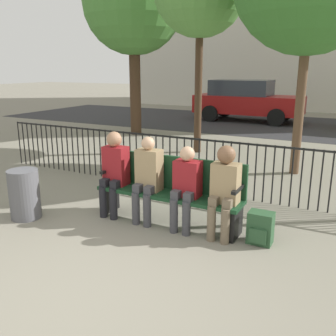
{
  "coord_description": "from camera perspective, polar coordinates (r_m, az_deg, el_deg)",
  "views": [
    {
      "loc": [
        2.23,
        -2.33,
        2.11
      ],
      "look_at": [
        0.0,
        1.96,
        0.8
      ],
      "focal_mm": 40.0,
      "sensor_mm": 36.0,
      "label": 1
    }
  ],
  "objects": [
    {
      "name": "parked_car_0",
      "position": [
        15.57,
        11.87,
        10.13
      ],
      "size": [
        4.2,
        1.94,
        1.62
      ],
      "color": "maroon",
      "rests_on": "ground"
    },
    {
      "name": "backpack",
      "position": [
        4.78,
        13.89,
        -8.9
      ],
      "size": [
        0.3,
        0.25,
        0.4
      ],
      "color": "#284C2D",
      "rests_on": "ground"
    },
    {
      "name": "tree_2",
      "position": [
        12.3,
        -5.3,
        23.67
      ],
      "size": [
        3.06,
        3.06,
        5.51
      ],
      "color": "#422D1E",
      "rests_on": "ground"
    },
    {
      "name": "trash_bin",
      "position": [
        5.73,
        -21.03,
        -3.74
      ],
      "size": [
        0.43,
        0.43,
        0.71
      ],
      "color": "#56565B",
      "rests_on": "ground"
    },
    {
      "name": "seated_person_2",
      "position": [
        4.89,
        2.74,
        -2.47
      ],
      "size": [
        0.34,
        0.39,
        1.13
      ],
      "color": "#3D3D42",
      "rests_on": "ground"
    },
    {
      "name": "seated_person_0",
      "position": [
        5.43,
        -8.21,
        -0.14
      ],
      "size": [
        0.34,
        0.39,
        1.23
      ],
      "color": "black",
      "rests_on": "ground"
    },
    {
      "name": "seated_person_3",
      "position": [
        4.7,
        8.57,
        -2.79
      ],
      "size": [
        0.34,
        0.39,
        1.19
      ],
      "color": "brown",
      "rests_on": "ground"
    },
    {
      "name": "park_bench",
      "position": [
        5.17,
        0.42,
        -2.98
      ],
      "size": [
        2.07,
        0.45,
        0.92
      ],
      "color": "#14381E",
      "rests_on": "ground"
    },
    {
      "name": "seated_person_1",
      "position": [
        5.14,
        -3.15,
        -1.18
      ],
      "size": [
        0.34,
        0.39,
        1.2
      ],
      "color": "#3D3D42",
      "rests_on": "ground"
    },
    {
      "name": "street_surface",
      "position": [
        14.66,
        18.53,
        6.08
      ],
      "size": [
        24.0,
        6.0,
        0.01
      ],
      "color": "#2B2B2D",
      "rests_on": "ground"
    },
    {
      "name": "ground_plane",
      "position": [
        3.85,
        -14.35,
        -18.55
      ],
      "size": [
        80.0,
        80.0,
        0.0
      ],
      "primitive_type": "plane",
      "color": "gray"
    },
    {
      "name": "fence_railing",
      "position": [
        6.36,
        5.93,
        0.96
      ],
      "size": [
        9.01,
        0.03,
        0.95
      ],
      "color": "black",
      "rests_on": "ground"
    }
  ]
}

